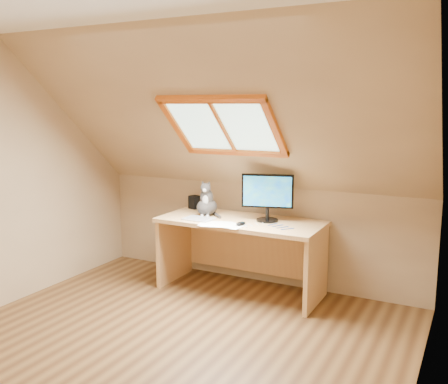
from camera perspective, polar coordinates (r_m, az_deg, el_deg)
The scene contains 10 objects.
ground at distance 3.91m, azimuth -7.45°, elevation -17.60°, with size 3.50×3.50×0.00m, color brown.
room_shell at distance 3.42m, azimuth -8.87°, elevation 3.56°, with size 3.52×3.52×2.41m.
desk at distance 4.90m, azimuth 2.26°, elevation -5.54°, with size 1.58×0.69×0.72m.
monitor at distance 4.69m, azimuth 4.99°, elevation -0.26°, with size 0.48×0.21×0.45m.
cat at distance 4.95m, azimuth -1.99°, elevation -1.24°, with size 0.25×0.28×0.36m.
desk_speaker at distance 5.30m, azimuth -3.40°, elevation -1.16°, with size 0.09×0.09×0.14m, color black.
graphics_tablet at distance 4.80m, azimuth -2.89°, elevation -3.08°, with size 0.28×0.20×0.01m, color #B2B2B7.
mouse at distance 4.55m, azimuth 1.93°, elevation -3.64°, with size 0.06×0.11×0.03m, color black.
papers at distance 4.60m, azimuth -0.60°, elevation -3.67°, with size 0.35×0.30×0.01m.
cables at distance 4.55m, azimuth 5.21°, elevation -3.87°, with size 0.51×0.26×0.01m.
Camera 1 is at (2.01, -2.83, 1.80)m, focal length 40.00 mm.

